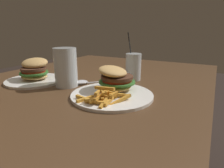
{
  "coord_description": "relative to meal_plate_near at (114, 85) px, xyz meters",
  "views": [
    {
      "loc": [
        -0.6,
        -0.48,
        0.93
      ],
      "look_at": [
        -0.06,
        -0.19,
        0.75
      ],
      "focal_mm": 30.0,
      "sensor_mm": 36.0,
      "label": 1
    }
  ],
  "objects": [
    {
      "name": "dining_table",
      "position": [
        0.04,
        0.18,
        -0.12
      ],
      "size": [
        1.5,
        1.0,
        0.71
      ],
      "color": "#4C331E",
      "rests_on": "ground_plane"
    },
    {
      "name": "beer_glass",
      "position": [
        -0.01,
        0.21,
        0.04
      ],
      "size": [
        0.09,
        0.09,
        0.15
      ],
      "color": "silver",
      "rests_on": "dining_table"
    },
    {
      "name": "meal_plate_near",
      "position": [
        0.0,
        0.0,
        0.0
      ],
      "size": [
        0.28,
        0.28,
        0.1
      ],
      "color": "white",
      "rests_on": "dining_table"
    },
    {
      "name": "meal_plate_far",
      "position": [
        -0.02,
        0.39,
        0.0
      ],
      "size": [
        0.25,
        0.25,
        0.11
      ],
      "color": "white",
      "rests_on": "dining_table"
    },
    {
      "name": "spoon",
      "position": [
        0.05,
        0.17,
        -0.02
      ],
      "size": [
        0.16,
        0.14,
        0.02
      ],
      "rotation": [
        0.0,
        0.0,
        2.46
      ],
      "color": "silver",
      "rests_on": "dining_table"
    },
    {
      "name": "juice_glass",
      "position": [
        0.21,
        0.02,
        0.02
      ],
      "size": [
        0.07,
        0.07,
        0.21
      ],
      "color": "silver",
      "rests_on": "dining_table"
    }
  ]
}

